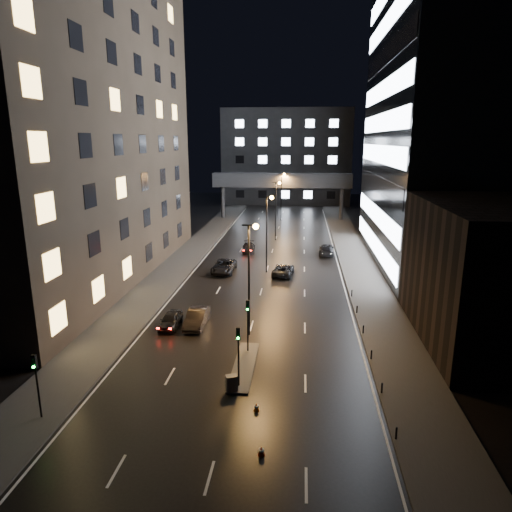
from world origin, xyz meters
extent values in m
plane|color=black|center=(0.00, 40.00, 0.00)|extent=(160.00, 160.00, 0.00)
cube|color=#383533|center=(-12.50, 35.00, 0.07)|extent=(5.00, 110.00, 0.15)
cube|color=#383533|center=(12.50, 35.00, 0.07)|extent=(5.00, 110.00, 0.15)
cube|color=#2D2319|center=(-22.50, 24.00, 20.00)|extent=(15.00, 48.00, 40.00)
cube|color=black|center=(20.00, 9.00, 6.00)|extent=(10.00, 18.00, 12.00)
cube|color=black|center=(25.00, 36.00, 22.50)|extent=(20.00, 36.00, 45.00)
cube|color=#333335|center=(0.00, 98.00, 12.50)|extent=(34.00, 14.00, 25.00)
cube|color=#333335|center=(0.00, 70.00, 8.50)|extent=(30.00, 3.00, 3.00)
cylinder|color=#333335|center=(-13.00, 70.00, 3.50)|extent=(0.80, 0.80, 7.00)
cylinder|color=#333335|center=(13.00, 70.00, 3.50)|extent=(0.80, 0.80, 7.00)
cube|color=#383533|center=(0.30, 2.00, 0.07)|extent=(1.60, 8.00, 0.15)
cylinder|color=black|center=(0.30, 4.50, 1.90)|extent=(0.12, 0.12, 3.50)
cube|color=black|center=(0.30, 4.50, 4.10)|extent=(0.28, 0.22, 0.90)
sphere|color=#0CFF33|center=(0.30, 4.36, 3.82)|extent=(0.18, 0.18, 0.18)
cylinder|color=black|center=(0.30, -1.00, 1.90)|extent=(0.12, 0.12, 3.50)
cube|color=black|center=(0.30, -1.00, 4.10)|extent=(0.28, 0.22, 0.90)
sphere|color=#0CFF33|center=(0.30, -1.14, 3.82)|extent=(0.18, 0.18, 0.18)
cylinder|color=black|center=(-11.50, -6.00, 1.75)|extent=(0.12, 0.12, 3.50)
cube|color=black|center=(-11.50, -6.00, 3.95)|extent=(0.28, 0.22, 0.90)
sphere|color=#0CFF33|center=(-11.50, -6.14, 3.67)|extent=(0.18, 0.18, 0.18)
cylinder|color=black|center=(10.20, -6.00, 0.45)|extent=(0.12, 0.12, 0.90)
cylinder|color=black|center=(10.20, -1.00, 0.45)|extent=(0.12, 0.12, 0.90)
cylinder|color=black|center=(10.20, 4.00, 0.45)|extent=(0.12, 0.12, 0.90)
cylinder|color=black|center=(10.20, 9.00, 0.45)|extent=(0.12, 0.12, 0.90)
cylinder|color=black|center=(10.20, 14.00, 0.45)|extent=(0.12, 0.12, 0.90)
cylinder|color=black|center=(10.20, 19.00, 0.45)|extent=(0.12, 0.12, 0.90)
cylinder|color=black|center=(0.00, 8.00, 5.00)|extent=(0.18, 0.18, 10.00)
cylinder|color=black|center=(0.00, 8.00, 10.00)|extent=(1.20, 0.12, 0.12)
sphere|color=#FF9E38|center=(0.60, 8.00, 9.90)|extent=(0.50, 0.50, 0.50)
cylinder|color=black|center=(0.00, 28.00, 5.00)|extent=(0.18, 0.18, 10.00)
cylinder|color=black|center=(0.00, 28.00, 10.00)|extent=(1.20, 0.12, 0.12)
sphere|color=#FF9E38|center=(0.60, 28.00, 9.90)|extent=(0.50, 0.50, 0.50)
cylinder|color=black|center=(0.00, 48.00, 5.00)|extent=(0.18, 0.18, 10.00)
cylinder|color=black|center=(0.00, 48.00, 10.00)|extent=(1.20, 0.12, 0.12)
sphere|color=#FF9E38|center=(0.60, 48.00, 9.90)|extent=(0.50, 0.50, 0.50)
cylinder|color=black|center=(0.00, 68.00, 5.00)|extent=(0.18, 0.18, 10.00)
cylinder|color=black|center=(0.00, 68.00, 10.00)|extent=(1.20, 0.12, 0.12)
sphere|color=#FF9E38|center=(0.60, 68.00, 9.90)|extent=(0.50, 0.50, 0.50)
imported|color=black|center=(-7.51, 9.04, 0.69)|extent=(1.66, 4.07, 1.39)
imported|color=black|center=(-5.11, 9.52, 0.80)|extent=(1.74, 4.90, 1.61)
imported|color=black|center=(-5.59, 27.50, 0.81)|extent=(2.82, 5.90, 1.62)
imported|color=black|center=(-3.64, 39.01, 0.68)|extent=(2.32, 4.83, 1.36)
imported|color=black|center=(2.26, 26.98, 0.72)|extent=(2.94, 5.42, 1.44)
imported|color=black|center=(8.36, 38.57, 0.78)|extent=(2.54, 5.54, 1.57)
cube|color=#4C4C4F|center=(-0.10, -1.70, 0.71)|extent=(0.93, 0.80, 1.12)
cone|color=#D8610B|center=(1.84, -3.77, 0.28)|extent=(0.51, 0.51, 0.55)
cone|color=red|center=(2.53, -8.00, 0.27)|extent=(0.51, 0.51, 0.55)
camera|label=1|loc=(4.42, -29.72, 17.01)|focal=32.00mm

